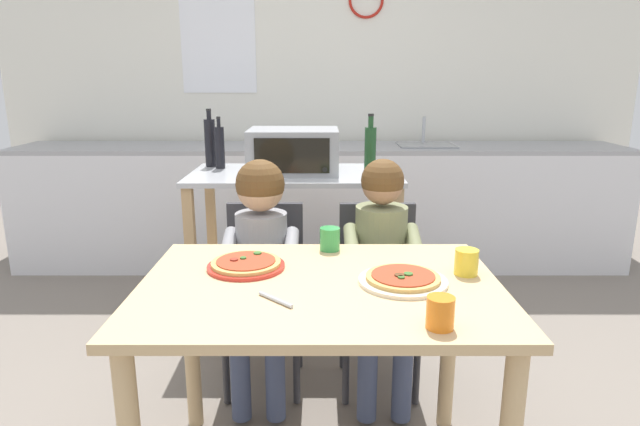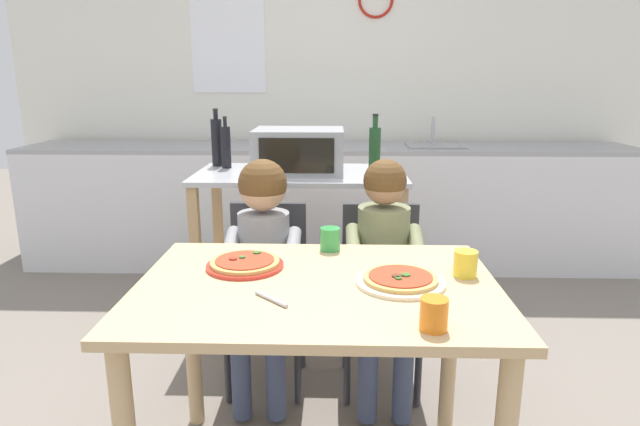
# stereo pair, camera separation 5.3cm
# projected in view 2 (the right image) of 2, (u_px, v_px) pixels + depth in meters

# --- Properties ---
(ground_plane) EXTENTS (10.66, 10.66, 0.00)m
(ground_plane) POSITION_uv_depth(u_px,v_px,m) (324.00, 339.00, 2.91)
(ground_plane) COLOR slate
(back_wall_tiled) EXTENTS (4.88, 0.14, 2.70)m
(back_wall_tiled) POSITION_uv_depth(u_px,v_px,m) (329.00, 79.00, 4.18)
(back_wall_tiled) COLOR white
(back_wall_tiled) RESTS_ON ground
(kitchen_counter) EXTENTS (4.39, 0.60, 1.09)m
(kitchen_counter) POSITION_uv_depth(u_px,v_px,m) (328.00, 205.00, 4.01)
(kitchen_counter) COLOR silver
(kitchen_counter) RESTS_ON ground
(kitchen_island_cart) EXTENTS (1.11, 0.60, 0.88)m
(kitchen_island_cart) POSITION_uv_depth(u_px,v_px,m) (301.00, 225.00, 2.93)
(kitchen_island_cart) COLOR #B7BABF
(kitchen_island_cart) RESTS_ON ground
(toaster_oven) EXTENTS (0.46, 0.37, 0.23)m
(toaster_oven) POSITION_uv_depth(u_px,v_px,m) (299.00, 151.00, 2.83)
(toaster_oven) COLOR #999BA0
(toaster_oven) RESTS_ON kitchen_island_cart
(bottle_tall_green_wine) EXTENTS (0.05, 0.05, 0.28)m
(bottle_tall_green_wine) POSITION_uv_depth(u_px,v_px,m) (226.00, 146.00, 2.97)
(bottle_tall_green_wine) COLOR black
(bottle_tall_green_wine) RESTS_ON kitchen_island_cart
(bottle_brown_beer) EXTENTS (0.06, 0.06, 0.32)m
(bottle_brown_beer) POSITION_uv_depth(u_px,v_px,m) (375.00, 153.00, 2.58)
(bottle_brown_beer) COLOR #1E4723
(bottle_brown_beer) RESTS_ON kitchen_island_cart
(bottle_slim_sauce) EXTENTS (0.06, 0.06, 0.32)m
(bottle_slim_sauce) POSITION_uv_depth(u_px,v_px,m) (217.00, 142.00, 3.03)
(bottle_slim_sauce) COLOR black
(bottle_slim_sauce) RESTS_ON kitchen_island_cart
(dining_table) EXTENTS (1.13, 0.80, 0.75)m
(dining_table) POSITION_uv_depth(u_px,v_px,m) (317.00, 317.00, 1.72)
(dining_table) COLOR tan
(dining_table) RESTS_ON ground
(dining_chair_left) EXTENTS (0.36, 0.36, 0.81)m
(dining_chair_left) POSITION_uv_depth(u_px,v_px,m) (267.00, 281.00, 2.42)
(dining_chair_left) COLOR #333338
(dining_chair_left) RESTS_ON ground
(dining_chair_right) EXTENTS (0.36, 0.36, 0.81)m
(dining_chair_right) POSITION_uv_depth(u_px,v_px,m) (381.00, 283.00, 2.40)
(dining_chair_right) COLOR #333338
(dining_chair_right) RESTS_ON ground
(child_in_grey_shirt) EXTENTS (0.32, 0.42, 1.02)m
(child_in_grey_shirt) POSITION_uv_depth(u_px,v_px,m) (262.00, 248.00, 2.26)
(child_in_grey_shirt) COLOR #424C6B
(child_in_grey_shirt) RESTS_ON ground
(child_in_olive_shirt) EXTENTS (0.32, 0.42, 1.03)m
(child_in_olive_shirt) POSITION_uv_depth(u_px,v_px,m) (384.00, 254.00, 2.24)
(child_in_olive_shirt) COLOR #424C6B
(child_in_olive_shirt) RESTS_ON ground
(pizza_plate_red_rimmed) EXTENTS (0.26, 0.26, 0.03)m
(pizza_plate_red_rimmed) POSITION_uv_depth(u_px,v_px,m) (245.00, 264.00, 1.82)
(pizza_plate_red_rimmed) COLOR red
(pizza_plate_red_rimmed) RESTS_ON dining_table
(pizza_plate_cream) EXTENTS (0.28, 0.28, 0.03)m
(pizza_plate_cream) POSITION_uv_depth(u_px,v_px,m) (400.00, 280.00, 1.68)
(pizza_plate_cream) COLOR beige
(pizza_plate_cream) RESTS_ON dining_table
(drinking_cup_orange) EXTENTS (0.07, 0.07, 0.08)m
(drinking_cup_orange) POSITION_uv_depth(u_px,v_px,m) (434.00, 314.00, 1.37)
(drinking_cup_orange) COLOR orange
(drinking_cup_orange) RESTS_ON dining_table
(drinking_cup_green) EXTENTS (0.07, 0.07, 0.09)m
(drinking_cup_green) POSITION_uv_depth(u_px,v_px,m) (330.00, 239.00, 2.00)
(drinking_cup_green) COLOR green
(drinking_cup_green) RESTS_ON dining_table
(drinking_cup_yellow) EXTENTS (0.08, 0.08, 0.08)m
(drinking_cup_yellow) POSITION_uv_depth(u_px,v_px,m) (465.00, 263.00, 1.74)
(drinking_cup_yellow) COLOR yellow
(drinking_cup_yellow) RESTS_ON dining_table
(serving_spoon) EXTENTS (0.11, 0.11, 0.01)m
(serving_spoon) POSITION_uv_depth(u_px,v_px,m) (271.00, 299.00, 1.55)
(serving_spoon) COLOR #B7BABF
(serving_spoon) RESTS_ON dining_table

